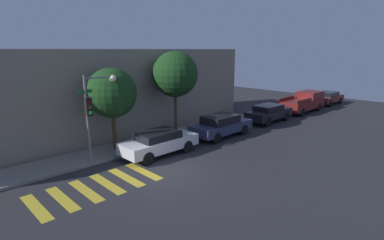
{
  "coord_description": "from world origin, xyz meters",
  "views": [
    {
      "loc": [
        -8.38,
        -10.57,
        5.78
      ],
      "look_at": [
        3.95,
        2.1,
        1.6
      ],
      "focal_mm": 28.0,
      "sensor_mm": 36.0,
      "label": 1
    }
  ],
  "objects_px": {
    "sedan_tail_of_row": "(327,97)",
    "tree_midblock": "(175,74)",
    "sedan_near_corner": "(159,142)",
    "sedan_middle": "(221,125)",
    "traffic_light_pole": "(94,103)",
    "pickup_truck": "(304,102)",
    "tree_near_corner": "(112,93)",
    "sedan_far_end": "(269,113)"
  },
  "relations": [
    {
      "from": "sedan_tail_of_row",
      "to": "sedan_far_end",
      "type": "bearing_deg",
      "value": 180.0
    },
    {
      "from": "sedan_tail_of_row",
      "to": "tree_near_corner",
      "type": "bearing_deg",
      "value": 174.49
    },
    {
      "from": "sedan_near_corner",
      "to": "tree_near_corner",
      "type": "height_order",
      "value": "tree_near_corner"
    },
    {
      "from": "traffic_light_pole",
      "to": "sedan_middle",
      "type": "relative_size",
      "value": 0.99
    },
    {
      "from": "tree_near_corner",
      "to": "sedan_middle",
      "type": "bearing_deg",
      "value": -19.25
    },
    {
      "from": "sedan_near_corner",
      "to": "sedan_tail_of_row",
      "type": "xyz_separation_m",
      "value": [
        22.9,
        0.0,
        -0.02
      ]
    },
    {
      "from": "sedan_far_end",
      "to": "pickup_truck",
      "type": "relative_size",
      "value": 0.82
    },
    {
      "from": "pickup_truck",
      "to": "tree_near_corner",
      "type": "distance_m",
      "value": 19.05
    },
    {
      "from": "sedan_middle",
      "to": "pickup_truck",
      "type": "distance_m",
      "value": 12.02
    },
    {
      "from": "sedan_tail_of_row",
      "to": "traffic_light_pole",
      "type": "bearing_deg",
      "value": 177.21
    },
    {
      "from": "traffic_light_pole",
      "to": "tree_midblock",
      "type": "bearing_deg",
      "value": 9.75
    },
    {
      "from": "traffic_light_pole",
      "to": "sedan_tail_of_row",
      "type": "xyz_separation_m",
      "value": [
        25.92,
        -1.27,
        -2.43
      ]
    },
    {
      "from": "tree_near_corner",
      "to": "tree_midblock",
      "type": "bearing_deg",
      "value": 0.0
    },
    {
      "from": "tree_midblock",
      "to": "tree_near_corner",
      "type": "bearing_deg",
      "value": -180.0
    },
    {
      "from": "sedan_far_end",
      "to": "tree_midblock",
      "type": "relative_size",
      "value": 0.8
    },
    {
      "from": "sedan_middle",
      "to": "sedan_tail_of_row",
      "type": "relative_size",
      "value": 1.02
    },
    {
      "from": "traffic_light_pole",
      "to": "tree_midblock",
      "type": "distance_m",
      "value": 6.47
    },
    {
      "from": "sedan_near_corner",
      "to": "tree_near_corner",
      "type": "xyz_separation_m",
      "value": [
        -1.42,
        2.35,
        2.64
      ]
    },
    {
      "from": "sedan_tail_of_row",
      "to": "tree_midblock",
      "type": "height_order",
      "value": "tree_midblock"
    },
    {
      "from": "sedan_tail_of_row",
      "to": "tree_midblock",
      "type": "distance_m",
      "value": 20.06
    },
    {
      "from": "sedan_near_corner",
      "to": "sedan_middle",
      "type": "xyz_separation_m",
      "value": [
        5.3,
        0.0,
        0.03
      ]
    },
    {
      "from": "sedan_far_end",
      "to": "tree_near_corner",
      "type": "bearing_deg",
      "value": 169.52
    },
    {
      "from": "traffic_light_pole",
      "to": "sedan_middle",
      "type": "bearing_deg",
      "value": -8.65
    },
    {
      "from": "sedan_far_end",
      "to": "sedan_tail_of_row",
      "type": "height_order",
      "value": "sedan_far_end"
    },
    {
      "from": "pickup_truck",
      "to": "tree_near_corner",
      "type": "bearing_deg",
      "value": 172.86
    },
    {
      "from": "tree_near_corner",
      "to": "tree_midblock",
      "type": "relative_size",
      "value": 0.85
    },
    {
      "from": "sedan_middle",
      "to": "tree_midblock",
      "type": "distance_m",
      "value": 4.59
    },
    {
      "from": "traffic_light_pole",
      "to": "tree_midblock",
      "type": "height_order",
      "value": "tree_midblock"
    },
    {
      "from": "sedan_middle",
      "to": "tree_near_corner",
      "type": "xyz_separation_m",
      "value": [
        -6.72,
        2.35,
        2.62
      ]
    },
    {
      "from": "traffic_light_pole",
      "to": "pickup_truck",
      "type": "xyz_separation_m",
      "value": [
        20.34,
        -1.27,
        -2.24
      ]
    },
    {
      "from": "pickup_truck",
      "to": "tree_midblock",
      "type": "distance_m",
      "value": 14.6
    },
    {
      "from": "sedan_near_corner",
      "to": "sedan_far_end",
      "type": "height_order",
      "value": "sedan_far_end"
    },
    {
      "from": "sedan_near_corner",
      "to": "pickup_truck",
      "type": "bearing_deg",
      "value": 0.0
    },
    {
      "from": "sedan_tail_of_row",
      "to": "tree_near_corner",
      "type": "relative_size",
      "value": 0.94
    },
    {
      "from": "tree_near_corner",
      "to": "tree_midblock",
      "type": "distance_m",
      "value": 4.76
    },
    {
      "from": "sedan_near_corner",
      "to": "tree_midblock",
      "type": "relative_size",
      "value": 0.78
    },
    {
      "from": "pickup_truck",
      "to": "sedan_middle",
      "type": "bearing_deg",
      "value": -180.0
    },
    {
      "from": "sedan_middle",
      "to": "pickup_truck",
      "type": "xyz_separation_m",
      "value": [
        12.02,
        0.0,
        0.14
      ]
    },
    {
      "from": "sedan_middle",
      "to": "sedan_tail_of_row",
      "type": "distance_m",
      "value": 17.6
    },
    {
      "from": "tree_midblock",
      "to": "sedan_near_corner",
      "type": "bearing_deg",
      "value": -144.38
    },
    {
      "from": "sedan_near_corner",
      "to": "sedan_middle",
      "type": "relative_size",
      "value": 0.97
    },
    {
      "from": "sedan_middle",
      "to": "tree_midblock",
      "type": "relative_size",
      "value": 0.81
    }
  ]
}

